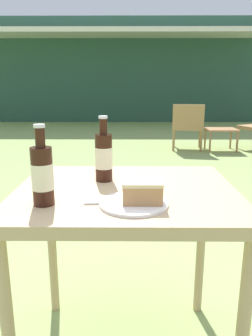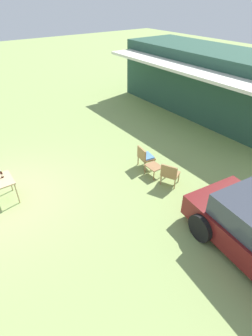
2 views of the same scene
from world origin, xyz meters
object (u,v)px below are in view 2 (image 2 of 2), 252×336
at_px(garden_side_table, 154,167).
at_px(patio_table, 0,183).
at_px(wicker_chair_cushioned, 145,156).
at_px(cola_bottle_near, 2,175).
at_px(wicker_chair_plain, 170,173).

bearing_deg(garden_side_table, patio_table, -109.83).
relative_size(wicker_chair_cushioned, garden_side_table, 1.56).
relative_size(garden_side_table, cola_bottle_near, 1.98).
distance_m(wicker_chair_cushioned, garden_side_table, 0.57).
height_order(wicker_chair_cushioned, wicker_chair_plain, same).
xyz_separation_m(garden_side_table, cola_bottle_near, (-1.64, -4.22, 0.50)).
relative_size(patio_table, cola_bottle_near, 3.15).
bearing_deg(cola_bottle_near, wicker_chair_plain, 61.65).
xyz_separation_m(garden_side_table, patio_table, (-1.56, -4.32, 0.32)).
bearing_deg(cola_bottle_near, wicker_chair_cushioned, 75.74).
bearing_deg(cola_bottle_near, patio_table, -49.99).
height_order(wicker_chair_cushioned, garden_side_table, wicker_chair_cushioned).
bearing_deg(garden_side_table, wicker_chair_plain, 5.40).
height_order(wicker_chair_plain, garden_side_table, wicker_chair_plain).
height_order(garden_side_table, patio_table, patio_table).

